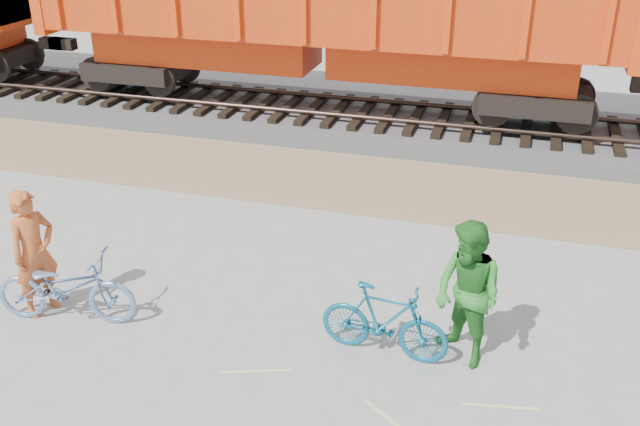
# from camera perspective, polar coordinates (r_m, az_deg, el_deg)

# --- Properties ---
(ground) EXTENTS (120.00, 120.00, 0.00)m
(ground) POSITION_cam_1_polar(r_m,az_deg,el_deg) (9.64, 2.35, -10.79)
(ground) COLOR #9E9E99
(ground) RESTS_ON ground
(gravel_strip) EXTENTS (120.00, 3.00, 0.02)m
(gravel_strip) POSITION_cam_1_polar(r_m,az_deg,el_deg) (14.36, 7.83, 1.91)
(gravel_strip) COLOR #9F8362
(gravel_strip) RESTS_ON ground
(ballast_bed) EXTENTS (120.00, 4.00, 0.30)m
(ballast_bed) POSITION_cam_1_polar(r_m,az_deg,el_deg) (17.56, 9.75, 6.71)
(ballast_bed) COLOR slate
(ballast_bed) RESTS_ON ground
(track) EXTENTS (120.00, 2.60, 0.24)m
(track) POSITION_cam_1_polar(r_m,az_deg,el_deg) (17.46, 9.83, 7.72)
(track) COLOR black
(track) RESTS_ON ballast_bed
(hopper_car_center) EXTENTS (14.00, 3.13, 4.65)m
(hopper_car_center) POSITION_cam_1_polar(r_m,az_deg,el_deg) (17.45, 0.30, 16.64)
(hopper_car_center) COLOR black
(hopper_car_center) RESTS_ON track
(bicycle_blue) EXTENTS (2.08, 1.05, 1.04)m
(bicycle_blue) POSITION_cam_1_polar(r_m,az_deg,el_deg) (10.53, -19.69, -5.65)
(bicycle_blue) COLOR #6888B4
(bicycle_blue) RESTS_ON ground
(bicycle_teal) EXTENTS (1.73, 0.62, 1.02)m
(bicycle_teal) POSITION_cam_1_polar(r_m,az_deg,el_deg) (9.29, 5.16, -8.61)
(bicycle_teal) COLOR #105D7D
(bicycle_teal) RESTS_ON ground
(person_solo) EXTENTS (0.64, 0.79, 1.88)m
(person_solo) POSITION_cam_1_polar(r_m,az_deg,el_deg) (10.69, -21.91, -2.99)
(person_solo) COLOR #BF5627
(person_solo) RESTS_ON ground
(person_man) EXTENTS (1.19, 1.17, 1.94)m
(person_man) POSITION_cam_1_polar(r_m,az_deg,el_deg) (9.11, 11.74, -6.40)
(person_man) COLOR #2A7B28
(person_man) RESTS_ON ground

